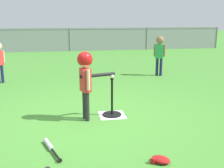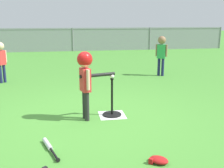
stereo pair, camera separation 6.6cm
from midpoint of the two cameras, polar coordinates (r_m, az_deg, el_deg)
The scene contains 9 objects.
ground_plane at distance 4.53m, azimuth -4.78°, elevation -7.37°, with size 60.00×60.00×0.00m, color #478C33.
home_plate at distance 4.69m, azimuth -0.40°, elevation -6.49°, with size 0.44×0.44×0.01m, color white.
batting_tee at distance 4.66m, azimuth -0.40°, elevation -5.38°, with size 0.32×0.32×0.65m.
baseball_on_tee at distance 4.51m, azimuth -0.42°, elevation 1.65°, with size 0.07×0.07×0.07m, color white.
batter_child at distance 4.31m, azimuth -5.95°, elevation 2.55°, with size 0.62×0.32×1.12m.
fielder_near_right at distance 7.89m, azimuth 9.69°, elevation 6.95°, with size 0.29×0.23×1.13m.
spare_bat_silver at distance 3.64m, azimuth -13.35°, elevation -12.62°, with size 0.25×0.61×0.06m.
glove_by_plate at distance 3.29m, azimuth 9.53°, elevation -15.34°, with size 0.27×0.27×0.07m.
outfield_fence at distance 13.92m, azimuth -8.94°, elevation 9.33°, with size 16.06×0.06×1.15m.
Camera 1 is at (-0.43, -4.20, 1.62)m, focal length 43.69 mm.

